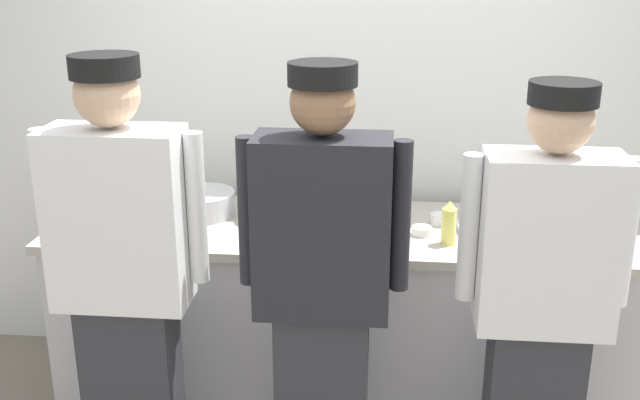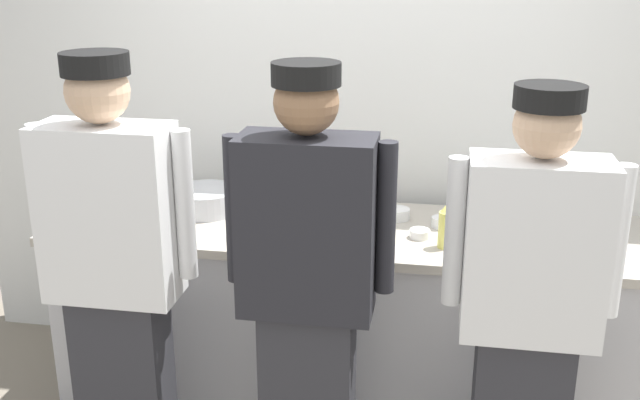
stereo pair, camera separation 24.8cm
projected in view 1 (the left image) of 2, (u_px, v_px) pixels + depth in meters
The scene contains 18 objects.
wall_back at pixel (354, 83), 3.67m from camera, with size 4.18×0.10×2.94m.
prep_counter at pixel (346, 315), 3.52m from camera, with size 2.67×0.75×0.91m.
chef_near_left at pixel (124, 276), 2.77m from camera, with size 0.63×0.24×1.76m.
chef_center at pixel (322, 284), 2.73m from camera, with size 0.62×0.24×1.74m.
chef_far_right at pixel (542, 301), 2.67m from camera, with size 0.61×0.24×1.69m.
plate_stack_front at pixel (260, 215), 3.43m from camera, with size 0.20×0.20×0.06m.
plate_stack_rear at pixel (121, 209), 3.48m from camera, with size 0.21×0.21×0.07m.
mixing_bowl_steel at pixel (201, 203), 3.50m from camera, with size 0.32×0.32×0.11m, color #B7BABF.
sheet_tray at pixel (512, 232), 3.27m from camera, with size 0.47×0.28×0.02m, color #B7BABF.
squeeze_bottle_primary at pixel (340, 213), 3.28m from camera, with size 0.06×0.06×0.18m.
squeeze_bottle_secondary at pixel (449, 223), 3.14m from camera, with size 0.06×0.06×0.19m.
squeeze_bottle_spare at pixel (309, 214), 3.24m from camera, with size 0.06×0.06×0.20m.
ramekin_yellow_sauce at pixel (396, 211), 3.48m from camera, with size 0.11×0.11×0.05m.
ramekin_red_sauce at pixel (566, 218), 3.40m from camera, with size 0.09×0.09×0.04m.
ramekin_orange_sauce at pixel (422, 230), 3.26m from camera, with size 0.09×0.09×0.04m.
ramekin_green_sauce at pixel (439, 218), 3.40m from camera, with size 0.08×0.08×0.05m.
deli_cup at pixel (336, 234), 3.17m from camera, with size 0.09×0.09×0.08m, color white.
chefs_knife at pixel (490, 219), 3.44m from camera, with size 0.28×0.03×0.02m.
Camera 1 is at (0.18, -2.76, 2.10)m, focal length 41.95 mm.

